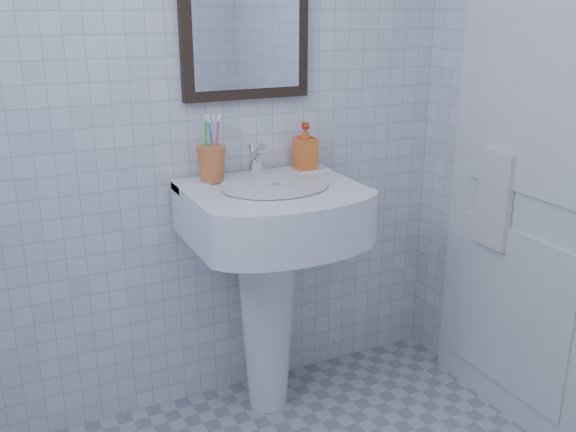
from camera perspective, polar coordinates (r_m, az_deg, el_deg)
wall_back at (r=2.42m, az=-8.96°, el=10.20°), size 2.20×0.02×2.50m
washbasin at (r=2.46m, az=-1.68°, el=-4.00°), size 0.63×0.46×0.97m
faucet at (r=2.45m, az=-2.86°, el=4.81°), size 0.05×0.12×0.14m
toothbrush_cup at (r=2.39m, az=-6.81°, el=4.64°), size 0.13×0.13×0.13m
soap_dispenser at (r=2.55m, az=1.54°, el=6.24°), size 0.09×0.09×0.18m
wall_mirror at (r=2.45m, az=-3.81°, el=17.52°), size 0.50×0.04×0.62m
bathroom_door at (r=2.49m, az=20.86°, el=3.57°), size 0.04×0.80×2.00m
towel_ring at (r=2.55m, az=18.59°, el=5.32°), size 0.01×0.18×0.18m
hand_towel at (r=2.58m, az=17.87°, el=1.39°), size 0.03×0.16×0.38m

